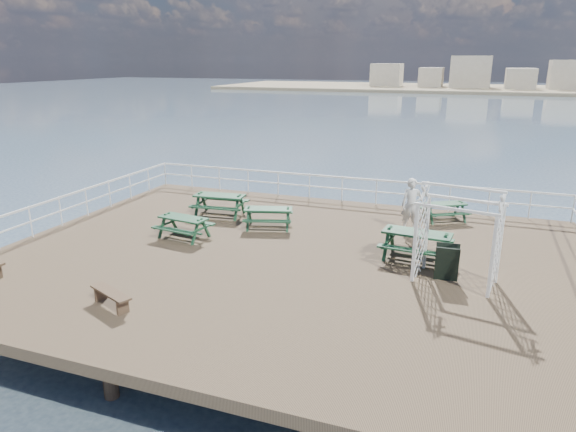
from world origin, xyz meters
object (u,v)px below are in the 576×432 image
at_px(trellis_arbor, 458,241).
at_px(picnic_table_c, 444,208).
at_px(picnic_table_a, 183,223).
at_px(person, 411,205).
at_px(flat_bench_near, 111,295).
at_px(picnic_table_b, 220,200).
at_px(picnic_table_d, 268,214).
at_px(picnic_table_e, 417,239).

bearing_deg(trellis_arbor, picnic_table_c, 107.48).
distance_m(picnic_table_a, picnic_table_c, 9.70).
distance_m(trellis_arbor, person, 4.37).
bearing_deg(flat_bench_near, trellis_arbor, 52.28).
bearing_deg(picnic_table_b, flat_bench_near, -87.80).
bearing_deg(picnic_table_d, trellis_arbor, -38.23).
distance_m(picnic_table_d, person, 5.09).
distance_m(picnic_table_d, picnic_table_e, 5.55).
xyz_separation_m(picnic_table_c, picnic_table_e, (-0.52, -4.41, 0.14)).
bearing_deg(picnic_table_e, trellis_arbor, -43.34).
distance_m(picnic_table_b, trellis_arbor, 9.61).
bearing_deg(person, picnic_table_c, 48.90).
bearing_deg(picnic_table_c, person, -151.37).
bearing_deg(picnic_table_e, person, 106.60).
height_order(picnic_table_a, person, person).
xyz_separation_m(picnic_table_a, picnic_table_d, (2.31, 2.00, 0.00)).
relative_size(picnic_table_d, person, 1.06).
bearing_deg(picnic_table_b, picnic_table_e, -20.38).
relative_size(picnic_table_a, picnic_table_b, 0.89).
bearing_deg(person, picnic_table_a, -165.36).
relative_size(picnic_table_a, picnic_table_d, 0.92).
height_order(picnic_table_a, picnic_table_d, picnic_table_d).
bearing_deg(picnic_table_e, picnic_table_b, 170.70).
xyz_separation_m(picnic_table_d, trellis_arbor, (6.60, -2.64, 0.67)).
relative_size(picnic_table_b, person, 1.09).
relative_size(picnic_table_d, trellis_arbor, 0.75).
bearing_deg(picnic_table_a, person, 32.75).
height_order(picnic_table_c, picnic_table_d, picnic_table_d).
relative_size(picnic_table_c, flat_bench_near, 1.38).
distance_m(picnic_table_c, flat_bench_near, 12.53).
relative_size(picnic_table_d, picnic_table_e, 0.93).
xyz_separation_m(picnic_table_c, flat_bench_near, (-7.20, -10.25, -0.18)).
height_order(picnic_table_b, picnic_table_d, picnic_table_b).
bearing_deg(person, trellis_arbor, -77.27).
xyz_separation_m(picnic_table_b, flat_bench_near, (1.09, -7.89, -0.30)).
height_order(picnic_table_d, picnic_table_e, picnic_table_e).
distance_m(picnic_table_a, person, 7.96).
height_order(trellis_arbor, person, trellis_arbor).
relative_size(picnic_table_b, picnic_table_d, 1.03).
distance_m(picnic_table_d, trellis_arbor, 7.14).
height_order(picnic_table_a, picnic_table_e, picnic_table_e).
bearing_deg(picnic_table_e, flat_bench_near, -133.38).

